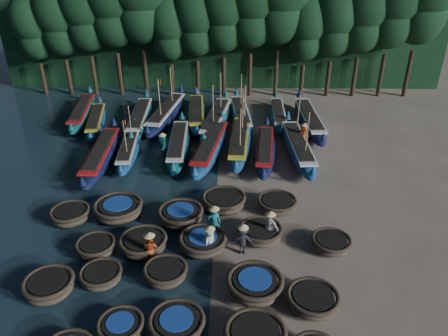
{
  "coord_description": "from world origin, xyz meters",
  "views": [
    {
      "loc": [
        0.78,
        -17.6,
        13.31
      ],
      "look_at": [
        0.4,
        4.06,
        1.3
      ],
      "focal_mm": 35.0,
      "sensor_mm": 36.0,
      "label": 1
    }
  ],
  "objects_px": {
    "long_boat_8": "(298,147)",
    "fisherman_0": "(210,240)",
    "long_boat_16": "(278,115)",
    "fisherman_2": "(150,247)",
    "long_boat_5": "(210,147)",
    "coracle_18": "(261,233)",
    "long_boat_2": "(101,155)",
    "coracle_7": "(177,324)",
    "coracle_20": "(70,215)",
    "coracle_10": "(49,286)",
    "long_boat_9": "(82,112)",
    "coracle_6": "(121,327)",
    "coracle_12": "(166,272)",
    "coracle_11": "(101,275)",
    "long_boat_13": "(197,114)",
    "long_boat_12": "(166,113)",
    "long_boat_6": "(240,142)",
    "coracle_13": "(255,285)",
    "coracle_16": "(143,243)",
    "coracle_21": "(118,209)",
    "coracle_23": "(224,201)",
    "long_boat_7": "(265,150)",
    "fisherman_3": "(243,239)",
    "coracle_22": "(181,215)",
    "long_boat_10": "(96,121)",
    "fisherman_6": "(303,136)",
    "long_boat_4": "(178,145)",
    "coracle_14": "(313,300)",
    "long_boat_14": "(216,120)",
    "long_boat_17": "(309,120)",
    "coracle_19": "(331,243)",
    "coracle_15": "(96,247)",
    "long_boat_11": "(140,118)",
    "long_boat_3": "(129,149)",
    "fisherman_5": "(163,146)",
    "coracle_17": "(203,242)",
    "coracle_24": "(277,204)",
    "fisherman_4": "(270,226)"
  },
  "relations": [
    {
      "from": "long_boat_8",
      "to": "fisherman_0",
      "type": "xyz_separation_m",
      "value": [
        -5.36,
        -10.14,
        0.25
      ]
    },
    {
      "from": "long_boat_16",
      "to": "fisherman_2",
      "type": "relative_size",
      "value": 4.29
    },
    {
      "from": "long_boat_5",
      "to": "fisherman_2",
      "type": "bearing_deg",
      "value": -92.16
    },
    {
      "from": "coracle_18",
      "to": "long_boat_2",
      "type": "bearing_deg",
      "value": 141.74
    },
    {
      "from": "coracle_7",
      "to": "fisherman_0",
      "type": "relative_size",
      "value": 1.54
    },
    {
      "from": "coracle_20",
      "to": "fisherman_0",
      "type": "height_order",
      "value": "fisherman_0"
    },
    {
      "from": "coracle_10",
      "to": "long_boat_9",
      "type": "distance_m",
      "value": 19.19
    },
    {
      "from": "coracle_6",
      "to": "coracle_12",
      "type": "height_order",
      "value": "coracle_12"
    },
    {
      "from": "coracle_11",
      "to": "fisherman_0",
      "type": "distance_m",
      "value": 4.93
    },
    {
      "from": "long_boat_2",
      "to": "long_boat_13",
      "type": "xyz_separation_m",
      "value": [
        5.59,
        7.15,
        -0.02
      ]
    },
    {
      "from": "coracle_18",
      "to": "long_boat_12",
      "type": "xyz_separation_m",
      "value": [
        -6.5,
        14.72,
        0.19
      ]
    },
    {
      "from": "long_boat_6",
      "to": "coracle_13",
      "type": "bearing_deg",
      "value": -83.96
    },
    {
      "from": "coracle_16",
      "to": "long_boat_16",
      "type": "bearing_deg",
      "value": 63.92
    },
    {
      "from": "fisherman_2",
      "to": "coracle_21",
      "type": "bearing_deg",
      "value": -31.21
    },
    {
      "from": "long_boat_6",
      "to": "long_boat_13",
      "type": "xyz_separation_m",
      "value": [
        -3.27,
        5.11,
        -0.02
      ]
    },
    {
      "from": "coracle_11",
      "to": "coracle_23",
      "type": "xyz_separation_m",
      "value": [
        5.11,
        5.63,
        0.11
      ]
    },
    {
      "from": "long_boat_7",
      "to": "fisherman_3",
      "type": "distance_m",
      "value": 9.8
    },
    {
      "from": "coracle_22",
      "to": "long_boat_10",
      "type": "xyz_separation_m",
      "value": [
        -7.65,
        12.08,
        0.02
      ]
    },
    {
      "from": "coracle_23",
      "to": "fisherman_6",
      "type": "relative_size",
      "value": 1.48
    },
    {
      "from": "coracle_22",
      "to": "long_boat_4",
      "type": "relative_size",
      "value": 0.29
    },
    {
      "from": "coracle_10",
      "to": "coracle_21",
      "type": "relative_size",
      "value": 0.85
    },
    {
      "from": "long_boat_10",
      "to": "fisherman_0",
      "type": "distance_m",
      "value": 17.26
    },
    {
      "from": "coracle_14",
      "to": "long_boat_14",
      "type": "distance_m",
      "value": 18.29
    },
    {
      "from": "coracle_7",
      "to": "coracle_14",
      "type": "xyz_separation_m",
      "value": [
        5.23,
        1.29,
        -0.0
      ]
    },
    {
      "from": "coracle_7",
      "to": "long_boat_17",
      "type": "bearing_deg",
      "value": 67.83
    },
    {
      "from": "coracle_16",
      "to": "coracle_19",
      "type": "height_order",
      "value": "coracle_16"
    },
    {
      "from": "coracle_6",
      "to": "coracle_11",
      "type": "height_order",
      "value": "coracle_6"
    },
    {
      "from": "fisherman_0",
      "to": "coracle_15",
      "type": "bearing_deg",
      "value": -61.71
    },
    {
      "from": "long_boat_2",
      "to": "long_boat_11",
      "type": "bearing_deg",
      "value": 75.81
    },
    {
      "from": "long_boat_10",
      "to": "fisherman_6",
      "type": "xyz_separation_m",
      "value": [
        15.08,
        -3.3,
        0.43
      ]
    },
    {
      "from": "long_boat_3",
      "to": "fisherman_6",
      "type": "bearing_deg",
      "value": 2.47
    },
    {
      "from": "coracle_12",
      "to": "fisherman_5",
      "type": "xyz_separation_m",
      "value": [
        -1.67,
        11.32,
        0.47
      ]
    },
    {
      "from": "coracle_17",
      "to": "long_boat_12",
      "type": "relative_size",
      "value": 0.29
    },
    {
      "from": "coracle_18",
      "to": "long_boat_14",
      "type": "xyz_separation_m",
      "value": [
        -2.58,
        13.48,
        0.19
      ]
    },
    {
      "from": "long_boat_14",
      "to": "long_boat_16",
      "type": "relative_size",
      "value": 1.23
    },
    {
      "from": "long_boat_17",
      "to": "coracle_11",
      "type": "bearing_deg",
      "value": -127.18
    },
    {
      "from": "long_boat_13",
      "to": "coracle_13",
      "type": "bearing_deg",
      "value": -82.97
    },
    {
      "from": "coracle_24",
      "to": "fisherman_5",
      "type": "distance_m",
      "value": 9.12
    },
    {
      "from": "long_boat_7",
      "to": "long_boat_13",
      "type": "distance_m",
      "value": 7.86
    },
    {
      "from": "fisherman_3",
      "to": "long_boat_2",
      "type": "bearing_deg",
      "value": -42.9
    },
    {
      "from": "long_boat_14",
      "to": "long_boat_16",
      "type": "height_order",
      "value": "long_boat_14"
    },
    {
      "from": "long_boat_16",
      "to": "coracle_12",
      "type": "bearing_deg",
      "value": -108.41
    },
    {
      "from": "coracle_22",
      "to": "coracle_11",
      "type": "bearing_deg",
      "value": -124.16
    },
    {
      "from": "long_boat_2",
      "to": "long_boat_9",
      "type": "distance_m",
      "value": 8.06
    },
    {
      "from": "coracle_16",
      "to": "long_boat_5",
      "type": "xyz_separation_m",
      "value": [
        2.68,
        9.8,
        0.17
      ]
    },
    {
      "from": "fisherman_4",
      "to": "fisherman_6",
      "type": "relative_size",
      "value": 0.92
    },
    {
      "from": "coracle_6",
      "to": "coracle_16",
      "type": "distance_m",
      "value": 4.82
    },
    {
      "from": "coracle_15",
      "to": "long_boat_7",
      "type": "relative_size",
      "value": 0.29
    },
    {
      "from": "long_boat_16",
      "to": "fisherman_2",
      "type": "xyz_separation_m",
      "value": [
        -7.22,
        -16.49,
        0.32
      ]
    },
    {
      "from": "coracle_17",
      "to": "long_boat_16",
      "type": "bearing_deg",
      "value": 72.49
    }
  ]
}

